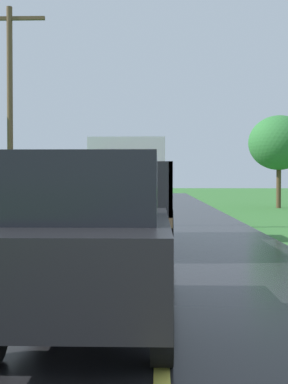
{
  "coord_description": "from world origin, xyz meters",
  "views": [
    {
      "loc": [
        -0.03,
        -2.05,
        1.73
      ],
      "look_at": [
        -0.41,
        11.45,
        1.4
      ],
      "focal_mm": 48.66,
      "sensor_mm": 36.0,
      "label": 1
    }
  ],
  "objects_px": {
    "utility_pole_roadside": "(10,108)",
    "roadside_tree_near_left": "(279,143)",
    "banana_truck_near": "(126,189)",
    "following_car": "(93,238)"
  },
  "relations": [
    {
      "from": "utility_pole_roadside",
      "to": "roadside_tree_near_left",
      "type": "bearing_deg",
      "value": 47.74
    },
    {
      "from": "banana_truck_near",
      "to": "following_car",
      "type": "bearing_deg",
      "value": -88.99
    },
    {
      "from": "banana_truck_near",
      "to": "utility_pole_roadside",
      "type": "height_order",
      "value": "utility_pole_roadside"
    },
    {
      "from": "banana_truck_near",
      "to": "roadside_tree_near_left",
      "type": "distance_m",
      "value": 19.63
    },
    {
      "from": "utility_pole_roadside",
      "to": "roadside_tree_near_left",
      "type": "distance_m",
      "value": 18.43
    },
    {
      "from": "banana_truck_near",
      "to": "following_car",
      "type": "relative_size",
      "value": 1.42
    },
    {
      "from": "utility_pole_roadside",
      "to": "following_car",
      "type": "relative_size",
      "value": 1.87
    },
    {
      "from": "roadside_tree_near_left",
      "to": "following_car",
      "type": "relative_size",
      "value": 1.36
    },
    {
      "from": "banana_truck_near",
      "to": "roadside_tree_near_left",
      "type": "bearing_deg",
      "value": 65.32
    },
    {
      "from": "banana_truck_near",
      "to": "utility_pole_roadside",
      "type": "bearing_deg",
      "value": 136.48
    }
  ]
}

